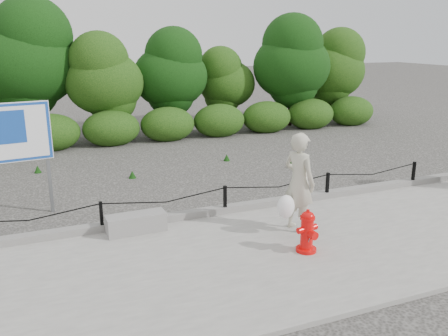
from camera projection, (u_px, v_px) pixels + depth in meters
ground at (225, 217)px, 9.86m from camera, size 90.00×90.00×0.00m
sidewalk at (270, 255)px, 8.07m from camera, size 14.00×4.00×0.08m
curb at (224, 209)px, 9.86m from camera, size 14.00×0.22×0.14m
chain_barrier at (225, 196)px, 9.73m from camera, size 10.06×0.06×0.60m
treeline at (141, 69)px, 17.31m from camera, size 20.13×3.75×4.82m
fire_hydrant at (307, 232)px, 8.02m from camera, size 0.40×0.42×0.75m
pedestrian at (298, 184)px, 8.78m from camera, size 0.84×0.79×1.88m
concrete_block at (136, 223)px, 8.87m from camera, size 1.11×0.42×0.35m
advertising_sign at (12, 138)px, 9.37m from camera, size 1.49×0.27×2.39m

